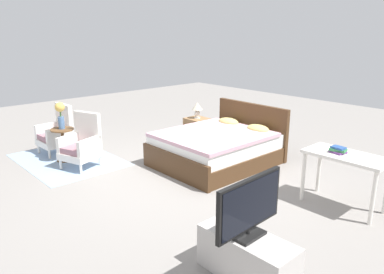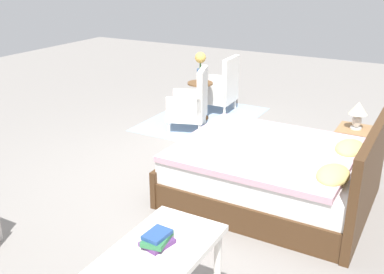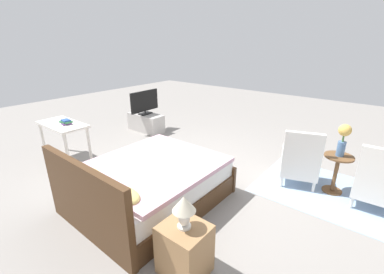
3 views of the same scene
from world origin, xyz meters
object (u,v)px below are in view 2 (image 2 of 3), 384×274
(flower_vase, at_px, (200,64))
(book_stack, at_px, (157,239))
(table_lamp, at_px, (358,111))
(vanity_desk, at_px, (152,271))
(armchair_by_window_left, at_px, (221,89))
(armchair_by_window_right, at_px, (191,105))
(side_table, at_px, (200,96))
(nightstand, at_px, (353,150))
(bed, at_px, (276,174))

(flower_vase, xyz_separation_m, book_stack, (4.14, 1.92, -0.11))
(table_lamp, bearing_deg, vanity_desk, -9.30)
(armchair_by_window_left, relative_size, table_lamp, 2.79)
(armchair_by_window_right, xyz_separation_m, table_lamp, (0.33, 2.40, 0.37))
(table_lamp, height_order, book_stack, table_lamp)
(armchair_by_window_left, relative_size, armchair_by_window_right, 1.00)
(armchair_by_window_right, relative_size, flower_vase, 1.93)
(vanity_desk, bearing_deg, table_lamp, 170.70)
(armchair_by_window_right, height_order, flower_vase, flower_vase)
(armchair_by_window_right, bearing_deg, flower_vase, -167.46)
(side_table, relative_size, vanity_desk, 0.57)
(armchair_by_window_left, distance_m, flower_vase, 0.73)
(side_table, distance_m, flower_vase, 0.51)
(armchair_by_window_right, relative_size, nightstand, 1.72)
(armchair_by_window_left, distance_m, book_stack, 5.01)
(armchair_by_window_left, height_order, flower_vase, flower_vase)
(armchair_by_window_left, relative_size, book_stack, 4.20)
(table_lamp, bearing_deg, armchair_by_window_left, -119.34)
(side_table, xyz_separation_m, nightstand, (0.83, 2.50, -0.11))
(bed, bearing_deg, armchair_by_window_left, -143.60)
(armchair_by_window_right, relative_size, side_table, 1.55)
(table_lamp, height_order, vanity_desk, table_lamp)
(bed, distance_m, flower_vase, 2.83)
(side_table, bearing_deg, table_lamp, 71.73)
(armchair_by_window_right, height_order, nightstand, armchair_by_window_right)
(side_table, relative_size, table_lamp, 1.80)
(table_lamp, bearing_deg, flower_vase, -108.27)
(flower_vase, height_order, vanity_desk, flower_vase)
(armchair_by_window_right, distance_m, side_table, 0.51)
(nightstand, relative_size, book_stack, 2.44)
(bed, xyz_separation_m, table_lamp, (-1.14, 0.56, 0.45))
(book_stack, bearing_deg, table_lamp, 169.92)
(book_stack, bearing_deg, side_table, -155.13)
(side_table, bearing_deg, armchair_by_window_right, 12.54)
(armchair_by_window_left, relative_size, flower_vase, 1.93)
(armchair_by_window_right, relative_size, vanity_desk, 0.88)
(bed, relative_size, nightstand, 3.70)
(bed, distance_m, armchair_by_window_right, 2.35)
(bed, relative_size, book_stack, 9.03)
(table_lamp, distance_m, book_stack, 3.36)
(side_table, xyz_separation_m, flower_vase, (0.00, 0.00, 0.51))
(armchair_by_window_left, xyz_separation_m, vanity_desk, (4.76, 1.83, 0.24))
(flower_vase, relative_size, vanity_desk, 0.46)
(armchair_by_window_left, bearing_deg, table_lamp, 60.66)
(flower_vase, height_order, table_lamp, flower_vase)
(bed, bearing_deg, armchair_by_window_right, -128.71)
(side_table, bearing_deg, flower_vase, 14.04)
(armchair_by_window_right, height_order, book_stack, armchair_by_window_right)
(flower_vase, height_order, book_stack, flower_vase)
(armchair_by_window_right, relative_size, table_lamp, 2.79)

